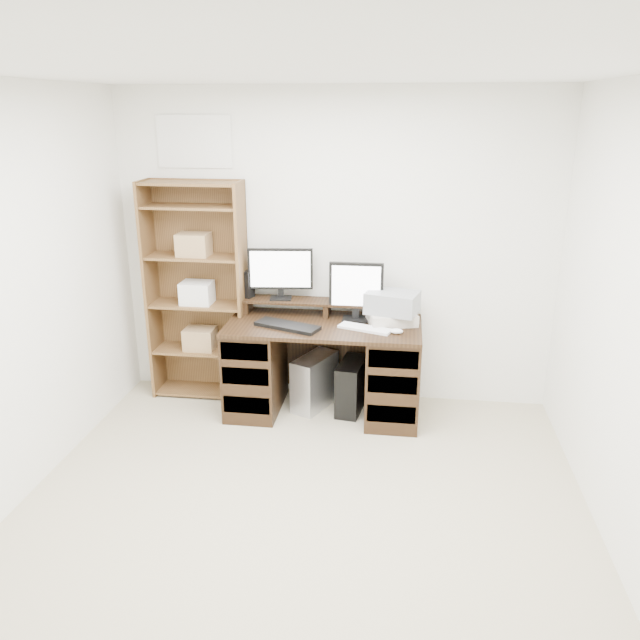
% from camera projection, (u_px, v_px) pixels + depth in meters
% --- Properties ---
extents(room, '(3.54, 4.04, 2.54)m').
position_uv_depth(room, '(288.00, 336.00, 3.11)').
color(room, '#BEB292').
rests_on(room, ground).
extents(desk, '(1.50, 0.70, 0.75)m').
position_uv_depth(desk, '(324.00, 366.00, 4.94)').
color(desk, black).
rests_on(desk, ground).
extents(riser_shelf, '(1.40, 0.22, 0.12)m').
position_uv_depth(riser_shelf, '(327.00, 304.00, 4.98)').
color(riser_shelf, black).
rests_on(riser_shelf, desk).
extents(monitor_wide, '(0.52, 0.15, 0.41)m').
position_uv_depth(monitor_wide, '(280.00, 271.00, 4.96)').
color(monitor_wide, black).
rests_on(monitor_wide, riser_shelf).
extents(monitor_small, '(0.42, 0.16, 0.46)m').
position_uv_depth(monitor_small, '(356.00, 289.00, 4.83)').
color(monitor_small, black).
rests_on(monitor_small, desk).
extents(speaker, '(0.11, 0.11, 0.22)m').
position_uv_depth(speaker, '(247.00, 284.00, 5.03)').
color(speaker, black).
rests_on(speaker, riser_shelf).
extents(keyboard_black, '(0.53, 0.33, 0.03)m').
position_uv_depth(keyboard_black, '(287.00, 326.00, 4.72)').
color(keyboard_black, black).
rests_on(keyboard_black, desk).
extents(keyboard_white, '(0.42, 0.25, 0.02)m').
position_uv_depth(keyboard_white, '(365.00, 328.00, 4.68)').
color(keyboard_white, white).
rests_on(keyboard_white, desk).
extents(mouse, '(0.10, 0.07, 0.04)m').
position_uv_depth(mouse, '(397.00, 331.00, 4.60)').
color(mouse, white).
rests_on(mouse, desk).
extents(printer, '(0.42, 0.36, 0.09)m').
position_uv_depth(printer, '(392.00, 318.00, 4.81)').
color(printer, beige).
rests_on(printer, desk).
extents(basket, '(0.44, 0.36, 0.16)m').
position_uv_depth(basket, '(392.00, 302.00, 4.76)').
color(basket, gray).
rests_on(basket, printer).
extents(tower_silver, '(0.36, 0.48, 0.44)m').
position_uv_depth(tower_silver, '(315.00, 382.00, 5.07)').
color(tower_silver, silver).
rests_on(tower_silver, ground).
extents(tower_black, '(0.24, 0.44, 0.42)m').
position_uv_depth(tower_black, '(351.00, 386.00, 5.02)').
color(tower_black, black).
rests_on(tower_black, ground).
extents(bookshelf, '(0.80, 0.30, 1.80)m').
position_uv_depth(bookshelf, '(198.00, 290.00, 5.10)').
color(bookshelf, brown).
rests_on(bookshelf, ground).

